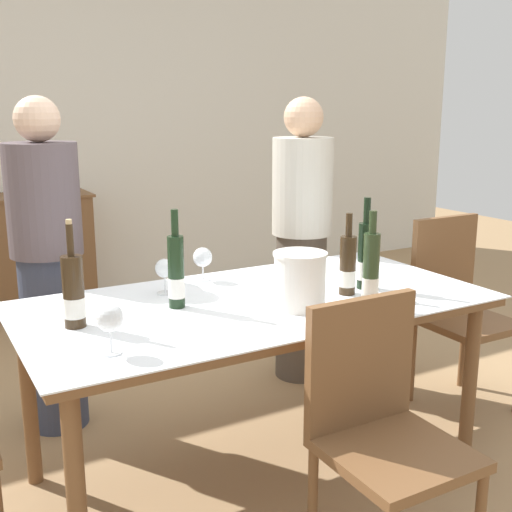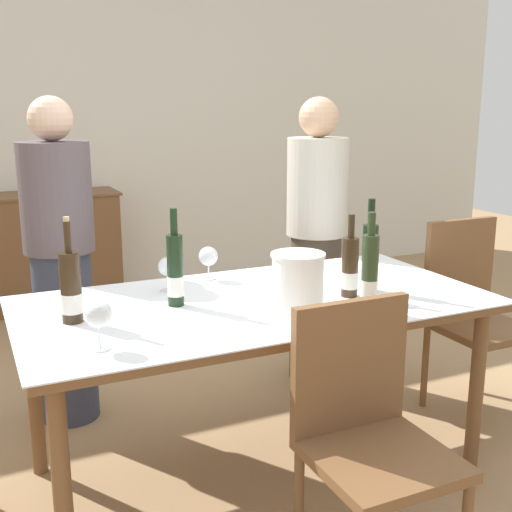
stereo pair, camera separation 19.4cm
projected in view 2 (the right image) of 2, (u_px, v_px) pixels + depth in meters
name	position (u px, v px, depth m)	size (l,w,h in m)	color
ground_plane	(256.00, 470.00, 2.75)	(12.00, 12.00, 0.00)	#A37F56
back_wall	(95.00, 121.00, 5.14)	(8.00, 0.10, 2.80)	silver
sideboard_cabinet	(21.00, 253.00, 4.83)	(1.48, 0.46, 0.88)	brown
dining_table	(256.00, 316.00, 2.59)	(1.87, 0.95, 0.76)	brown
ice_bucket	(298.00, 280.00, 2.43)	(0.21, 0.21, 0.22)	white
wine_bottle_0	(370.00, 275.00, 2.40)	(0.06, 0.06, 0.38)	#28381E
wine_bottle_1	(71.00, 289.00, 2.28)	(0.08, 0.08, 0.38)	#332314
wine_bottle_2	(175.00, 271.00, 2.47)	(0.06, 0.06, 0.38)	black
wine_bottle_3	(350.00, 268.00, 2.60)	(0.07, 0.07, 0.34)	#332314
wine_bottle_4	(370.00, 259.00, 2.67)	(0.07, 0.07, 0.39)	black
wine_glass_0	(208.00, 257.00, 2.85)	(0.09, 0.09, 0.15)	white
wine_glass_1	(98.00, 315.00, 2.02)	(0.09, 0.09, 0.16)	white
wine_glass_2	(167.00, 268.00, 2.66)	(0.08, 0.08, 0.15)	white
chair_right_end	(471.00, 305.00, 3.21)	(0.42, 0.42, 0.97)	brown
chair_near_front	(367.00, 426.00, 2.03)	(0.42, 0.42, 0.92)	brown
person_host	(61.00, 265.00, 3.05)	(0.33, 0.33, 1.57)	#383F56
person_guest_left	(316.00, 243.00, 3.53)	(0.33, 0.33, 1.57)	#51473D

